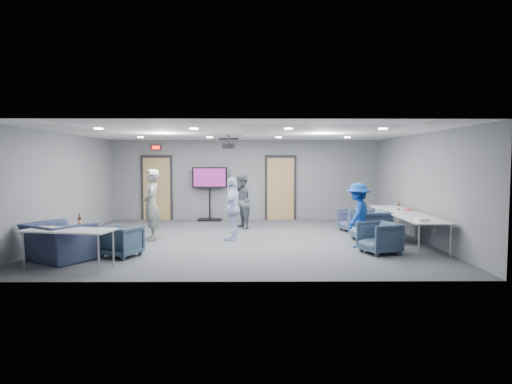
{
  "coord_description": "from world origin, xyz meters",
  "views": [
    {
      "loc": [
        0.23,
        -11.49,
        2.03
      ],
      "look_at": [
        0.33,
        0.31,
        1.2
      ],
      "focal_mm": 32.0,
      "sensor_mm": 36.0,
      "label": 1
    }
  ],
  "objects_px": {
    "tv_stand": "(210,190)",
    "person_d": "(358,215)",
    "table_front_left": "(69,232)",
    "bottle_front": "(80,221)",
    "person_c": "(232,209)",
    "person_a": "(151,205)",
    "chair_right_c": "(379,238)",
    "person_b": "(241,201)",
    "projector": "(229,146)",
    "chair_right_b": "(370,225)",
    "table_right_b": "(419,219)",
    "table_right_a": "(393,210)",
    "chair_front_a": "(121,241)",
    "chair_front_b": "(58,242)",
    "bottle_right": "(399,207)",
    "chair_right_a": "(353,220)"
  },
  "relations": [
    {
      "from": "tv_stand",
      "to": "person_d",
      "type": "bearing_deg",
      "value": -50.39
    },
    {
      "from": "chair_front_b",
      "to": "table_right_b",
      "type": "relative_size",
      "value": 0.61
    },
    {
      "from": "person_a",
      "to": "person_b",
      "type": "height_order",
      "value": "person_a"
    },
    {
      "from": "person_b",
      "to": "table_right_b",
      "type": "bearing_deg",
      "value": 27.04
    },
    {
      "from": "person_a",
      "to": "bottle_front",
      "type": "height_order",
      "value": "person_a"
    },
    {
      "from": "person_b",
      "to": "chair_right_c",
      "type": "relative_size",
      "value": 2.15
    },
    {
      "from": "chair_right_b",
      "to": "table_front_left",
      "type": "distance_m",
      "value": 6.99
    },
    {
      "from": "chair_right_b",
      "to": "chair_right_c",
      "type": "height_order",
      "value": "chair_right_b"
    },
    {
      "from": "person_a",
      "to": "tv_stand",
      "type": "distance_m",
      "value": 3.91
    },
    {
      "from": "person_b",
      "to": "chair_right_b",
      "type": "xyz_separation_m",
      "value": [
        3.27,
        -2.09,
        -0.42
      ]
    },
    {
      "from": "person_b",
      "to": "projector",
      "type": "xyz_separation_m",
      "value": [
        -0.31,
        -1.22,
        1.6
      ]
    },
    {
      "from": "table_right_a",
      "to": "table_right_b",
      "type": "bearing_deg",
      "value": -180.0
    },
    {
      "from": "chair_right_b",
      "to": "chair_front_b",
      "type": "xyz_separation_m",
      "value": [
        -6.84,
        -2.22,
        -0.01
      ]
    },
    {
      "from": "person_c",
      "to": "bottle_front",
      "type": "distance_m",
      "value": 3.88
    },
    {
      "from": "table_right_b",
      "to": "chair_right_b",
      "type": "bearing_deg",
      "value": 35.74
    },
    {
      "from": "person_a",
      "to": "person_c",
      "type": "relative_size",
      "value": 1.13
    },
    {
      "from": "person_d",
      "to": "bottle_front",
      "type": "bearing_deg",
      "value": -45.36
    },
    {
      "from": "bottle_right",
      "to": "tv_stand",
      "type": "xyz_separation_m",
      "value": [
        -5.22,
        3.52,
        0.2
      ]
    },
    {
      "from": "table_right_a",
      "to": "projector",
      "type": "bearing_deg",
      "value": 88.63
    },
    {
      "from": "person_b",
      "to": "table_front_left",
      "type": "bearing_deg",
      "value": -57.14
    },
    {
      "from": "table_front_left",
      "to": "bottle_front",
      "type": "height_order",
      "value": "bottle_front"
    },
    {
      "from": "chair_right_a",
      "to": "table_front_left",
      "type": "relative_size",
      "value": 0.39
    },
    {
      "from": "person_a",
      "to": "table_right_b",
      "type": "distance_m",
      "value": 6.46
    },
    {
      "from": "chair_right_c",
      "to": "table_front_left",
      "type": "xyz_separation_m",
      "value": [
        -6.21,
        -1.29,
        0.34
      ]
    },
    {
      "from": "chair_right_b",
      "to": "tv_stand",
      "type": "xyz_separation_m",
      "value": [
        -4.37,
        3.92,
        0.63
      ]
    },
    {
      "from": "chair_right_c",
      "to": "table_right_a",
      "type": "height_order",
      "value": "table_right_a"
    },
    {
      "from": "chair_right_c",
      "to": "projector",
      "type": "bearing_deg",
      "value": -146.58
    },
    {
      "from": "person_c",
      "to": "table_front_left",
      "type": "relative_size",
      "value": 0.9
    },
    {
      "from": "person_c",
      "to": "table_right_a",
      "type": "xyz_separation_m",
      "value": [
        4.27,
        0.56,
        -0.11
      ]
    },
    {
      "from": "person_d",
      "to": "chair_front_b",
      "type": "xyz_separation_m",
      "value": [
        -6.36,
        -1.45,
        -0.36
      ]
    },
    {
      "from": "person_b",
      "to": "chair_right_b",
      "type": "bearing_deg",
      "value": 32.73
    },
    {
      "from": "chair_right_b",
      "to": "bottle_right",
      "type": "height_order",
      "value": "bottle_right"
    },
    {
      "from": "chair_right_b",
      "to": "chair_front_b",
      "type": "height_order",
      "value": "chair_right_b"
    },
    {
      "from": "table_right_b",
      "to": "bottle_front",
      "type": "distance_m",
      "value": 7.28
    },
    {
      "from": "person_d",
      "to": "table_right_b",
      "type": "xyz_separation_m",
      "value": [
        1.3,
        -0.36,
        -0.06
      ]
    },
    {
      "from": "person_c",
      "to": "chair_right_c",
      "type": "relative_size",
      "value": 2.12
    },
    {
      "from": "chair_front_b",
      "to": "table_right_a",
      "type": "distance_m",
      "value": 8.23
    },
    {
      "from": "person_c",
      "to": "person_d",
      "type": "relative_size",
      "value": 1.07
    },
    {
      "from": "chair_right_c",
      "to": "table_front_left",
      "type": "bearing_deg",
      "value": -99.49
    },
    {
      "from": "chair_right_c",
      "to": "chair_right_a",
      "type": "bearing_deg",
      "value": 156.67
    },
    {
      "from": "bottle_right",
      "to": "person_d",
      "type": "bearing_deg",
      "value": -138.39
    },
    {
      "from": "table_front_left",
      "to": "person_a",
      "type": "bearing_deg",
      "value": 84.68
    },
    {
      "from": "chair_right_c",
      "to": "chair_front_a",
      "type": "xyz_separation_m",
      "value": [
        -5.51,
        -0.29,
        -0.01
      ]
    },
    {
      "from": "chair_front_b",
      "to": "chair_right_b",
      "type": "bearing_deg",
      "value": -128.11
    },
    {
      "from": "person_b",
      "to": "table_right_b",
      "type": "relative_size",
      "value": 0.82
    },
    {
      "from": "bottle_front",
      "to": "tv_stand",
      "type": "relative_size",
      "value": 0.14
    },
    {
      "from": "chair_right_a",
      "to": "table_right_b",
      "type": "distance_m",
      "value": 2.9
    },
    {
      "from": "table_right_a",
      "to": "projector",
      "type": "distance_m",
      "value": 4.72
    },
    {
      "from": "person_b",
      "to": "projector",
      "type": "distance_m",
      "value": 2.03
    },
    {
      "from": "bottle_front",
      "to": "bottle_right",
      "type": "xyz_separation_m",
      "value": [
        7.2,
        2.78,
        -0.01
      ]
    }
  ]
}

